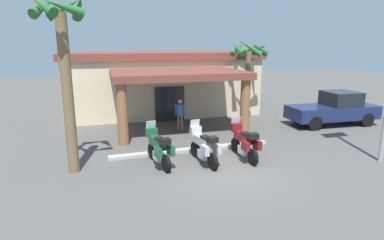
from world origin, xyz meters
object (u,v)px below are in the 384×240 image
at_px(pedestrian, 180,113).
at_px(pickup_truck_navy, 334,109).
at_px(motorcycle_maroon, 244,143).
at_px(palm_tree_near_portico, 249,59).
at_px(motel_building, 161,81).
at_px(palm_tree_roadside, 64,55).
at_px(motorcycle_silver, 204,146).
at_px(motorcycle_green, 159,148).

height_order(pedestrian, pickup_truck_navy, pickup_truck_navy).
xyz_separation_m(motorcycle_maroon, palm_tree_near_portico, (3.25, 6.13, 3.04)).
bearing_deg(pickup_truck_navy, motel_building, 145.65).
distance_m(motel_building, pickup_truck_navy, 11.15).
height_order(motorcycle_maroon, palm_tree_near_portico, palm_tree_near_portico).
bearing_deg(palm_tree_roadside, motorcycle_silver, -7.63).
relative_size(motel_building, pickup_truck_navy, 2.44).
bearing_deg(palm_tree_near_portico, motorcycle_green, -139.40).
height_order(palm_tree_near_portico, palm_tree_roadside, palm_tree_roadside).
bearing_deg(pedestrian, pickup_truck_navy, 105.83).
xyz_separation_m(motel_building, pedestrian, (-0.18, -5.51, -1.07)).
height_order(motel_building, palm_tree_near_portico, palm_tree_near_portico).
xyz_separation_m(motel_building, palm_tree_near_portico, (4.44, -4.26, 1.65)).
xyz_separation_m(motorcycle_green, motorcycle_maroon, (3.50, -0.35, 0.00)).
bearing_deg(palm_tree_roadside, pickup_truck_navy, 11.54).
height_order(motel_building, motorcycle_silver, motel_building).
xyz_separation_m(motorcycle_green, pickup_truck_navy, (11.07, 3.24, 0.24)).
distance_m(motel_building, motorcycle_maroon, 10.55).
relative_size(pedestrian, palm_tree_near_portico, 0.36).
height_order(pedestrian, palm_tree_roadside, palm_tree_roadside).
xyz_separation_m(motel_building, motorcycle_green, (-2.31, -10.04, -1.40)).
height_order(pedestrian, palm_tree_near_portico, palm_tree_near_portico).
bearing_deg(motorcycle_green, motel_building, -21.75).
relative_size(motorcycle_maroon, pedestrian, 1.25).
xyz_separation_m(motorcycle_green, palm_tree_roadside, (-3.16, 0.34, 3.57)).
bearing_deg(motorcycle_silver, motorcycle_maroon, -97.57).
height_order(motel_building, motorcycle_green, motel_building).
relative_size(motel_building, pedestrian, 7.31).
bearing_deg(motorcycle_silver, motorcycle_green, 72.92).
relative_size(motel_building, motorcycle_green, 5.86).
bearing_deg(motorcycle_silver, palm_tree_roadside, 75.66).
relative_size(motel_building, palm_tree_near_portico, 2.61).
distance_m(motorcycle_silver, palm_tree_roadside, 6.10).
distance_m(motel_building, pedestrian, 5.61).
distance_m(motorcycle_maroon, pickup_truck_navy, 8.39).
relative_size(motorcycle_maroon, palm_tree_roadside, 0.35).
distance_m(motel_building, motorcycle_green, 10.40).
bearing_deg(motorcycle_maroon, pickup_truck_navy, -64.94).
relative_size(motorcycle_maroon, palm_tree_near_portico, 0.45).
relative_size(motorcycle_silver, motorcycle_maroon, 1.00).
bearing_deg(motorcycle_maroon, palm_tree_roadside, 83.83).
distance_m(motorcycle_maroon, palm_tree_near_portico, 7.58).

